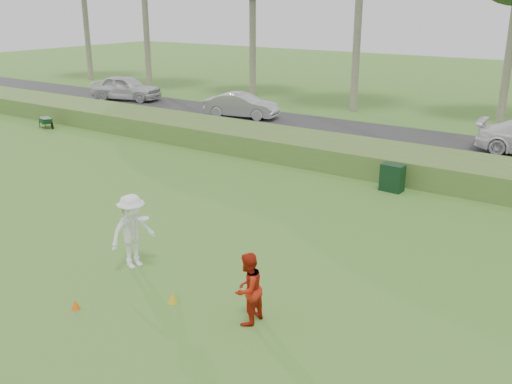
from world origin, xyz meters
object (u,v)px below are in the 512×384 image
Objects in this scene: car_left at (126,88)px; car_mid at (242,105)px; cone_yellow at (172,298)px; player_red at (248,289)px; player_white at (133,231)px; utility_cabinet at (392,178)px; cone_orange at (75,304)px.

car_left reaches higher than car_mid.
cone_yellow is 0.05× the size of car_mid.
player_red is 21.21m from car_mid.
player_white is 9.71m from utility_cabinet.
cone_yellow is at bearing -162.03° from car_mid.
player_white reaches higher than player_red.
cone_yellow is 0.05× the size of car_left.
car_left is (-18.38, 17.10, -0.09)m from player_white.
car_left is (-20.38, 17.91, 0.74)m from cone_yellow.
player_white is at bearing -165.92° from car_mid.
player_red is 7.04× the size of cone_orange.
player_red is 28.34m from car_left.
cone_orange is 0.23× the size of utility_cabinet.
player_white is 0.40× the size of car_left.
player_red reaches higher than cone_yellow.
utility_cabinet is (3.01, 9.22, -0.46)m from player_white.
player_white is 2.39m from cone_orange.
player_red reaches higher than cone_orange.
utility_cabinet is 0.23× the size of car_mid.
car_mid is (-12.52, 17.11, -0.03)m from player_red.
cone_yellow is 20.44m from car_mid.
utility_cabinet reaches higher than cone_yellow.
player_white reaches higher than cone_yellow.
utility_cabinet is 13.85m from car_mid.
car_mid is at bearing -107.89° from car_left.
car_mid reaches higher than cone_yellow.
player_white is 8.43× the size of cone_yellow.
car_left is at bearing 58.23° from player_white.
utility_cabinet is at bearing -6.93° from player_white.
cone_yellow is (-1.82, -0.28, -0.66)m from player_red.
car_mid reaches higher than utility_cabinet.
car_mid is (9.67, -0.52, -0.12)m from car_left.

